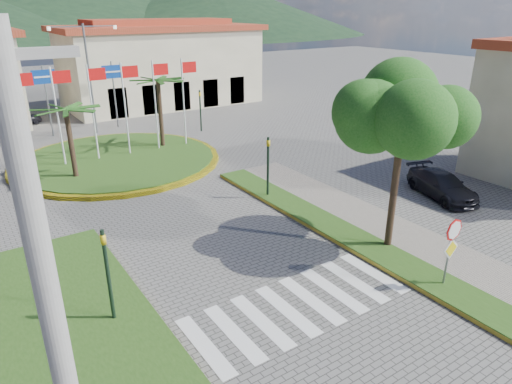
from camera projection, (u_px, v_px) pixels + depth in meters
ground at (393, 383)px, 11.83m from camera, size 160.00×160.00×0.00m
sidewalk_right at (461, 276)px, 16.44m from camera, size 4.00×28.00×0.15m
verge_right at (441, 286)px, 15.81m from camera, size 1.60×28.00×0.18m
median_left at (75, 345)px, 13.04m from camera, size 5.00×14.00×0.18m
crosswalk at (297, 306)px, 14.90m from camera, size 8.00×3.00×0.01m
roundabout_island at (118, 159)px, 28.68m from camera, size 12.70×12.70×6.00m
stop_sign at (452, 242)px, 15.20m from camera, size 0.80×0.11×2.65m
deciduous_tree at (402, 122)px, 16.57m from camera, size 3.60×3.60×6.80m
utility_pole at (62, 365)px, 6.26m from camera, size 0.32×0.32×9.00m
traffic_light_left at (107, 268)px, 13.40m from camera, size 0.15×0.18×3.20m
traffic_light_right at (268, 162)px, 22.65m from camera, size 0.15×0.18×3.20m
traffic_light_far at (200, 107)px, 35.22m from camera, size 0.18×0.15×3.20m
direction_sign_west at (46, 89)px, 33.27m from camera, size 1.60×0.14×5.20m
direction_sign_east at (113, 83)px, 35.86m from camera, size 1.60×0.14×5.20m
street_lamp_centre at (89, 74)px, 33.72m from camera, size 4.80×0.16×8.00m
building_right at (161, 64)px, 44.75m from camera, size 19.08×9.54×8.05m
hill_far_east at (214, 8)px, 148.44m from camera, size 120.00×120.00×18.00m
car_dark_a at (18, 119)px, 37.22m from camera, size 3.91×2.55×1.24m
car_dark_b at (118, 108)px, 41.16m from camera, size 4.01×2.12×1.26m
car_side_right at (442, 185)px, 23.30m from camera, size 3.00×4.69×1.26m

